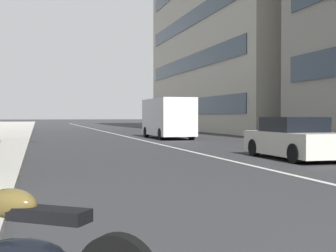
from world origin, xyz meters
TOP-DOWN VIEW (x-y plane):
  - lane_centre_stripe at (35.00, 0.00)m, footprint 110.00×0.16m
  - motorcycle_mid_row at (1.39, 6.13)m, footprint 1.36×1.78m
  - car_mid_block_traffic at (11.60, -2.31)m, footprint 4.21×1.83m
  - delivery_van_ahead at (26.63, -2.10)m, footprint 5.73×2.20m
  - street_lamp_with_banners at (15.27, 7.28)m, footprint 1.26×2.33m

SIDE VIEW (x-z plane):
  - lane_centre_stripe at x=35.00m, z-range 0.00..0.01m
  - motorcycle_mid_row at x=1.39m, z-range -0.13..0.95m
  - car_mid_block_traffic at x=11.60m, z-range -0.05..1.37m
  - delivery_van_ahead at x=26.63m, z-range 0.09..2.66m
  - street_lamp_with_banners at x=15.27m, z-range 0.93..8.59m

